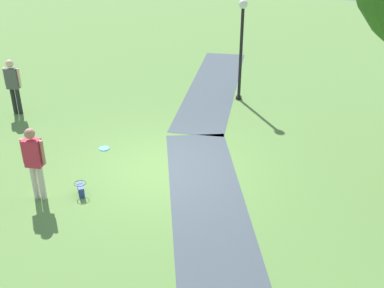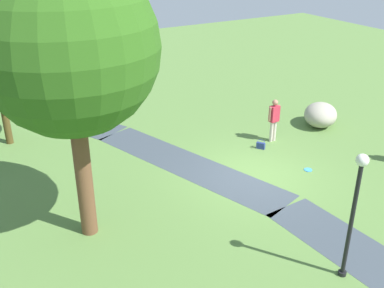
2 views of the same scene
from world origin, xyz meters
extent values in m
plane|color=#577B3B|center=(0.00, 0.00, 0.00)|extent=(48.00, 48.00, 0.00)
cube|color=#3B444C|center=(1.79, 1.57, 0.00)|extent=(8.11, 4.02, 0.01)
cube|color=#3B444C|center=(9.16, 4.61, 0.00)|extent=(7.87, 5.05, 0.01)
cylinder|color=brown|center=(-0.29, 5.79, 1.80)|extent=(0.43, 0.43, 3.60)
sphere|color=#2D5C19|center=(-0.29, 5.79, 5.08)|extent=(4.21, 4.21, 4.21)
cylinder|color=#4D3E1B|center=(6.76, 6.64, 1.12)|extent=(0.27, 0.27, 2.23)
cylinder|color=black|center=(-4.98, 1.12, 0.05)|extent=(0.20, 0.20, 0.10)
cylinder|color=black|center=(-4.98, 1.12, 1.47)|extent=(0.10, 0.10, 2.94)
sphere|color=white|center=(-4.98, 1.12, 3.08)|extent=(0.28, 0.28, 0.28)
ellipsoid|color=#A29C8A|center=(2.07, -4.95, 0.49)|extent=(2.12, 2.14, 0.98)
cylinder|color=beige|center=(1.85, -2.19, 0.41)|extent=(0.13, 0.13, 0.83)
cylinder|color=beige|center=(1.86, -2.35, 0.41)|extent=(0.13, 0.13, 0.83)
cube|color=#BA293C|center=(1.85, -2.27, 1.13)|extent=(0.26, 0.37, 0.62)
cylinder|color=#A8705B|center=(1.84, -2.05, 1.17)|extent=(0.08, 0.08, 0.55)
cylinder|color=#A8705B|center=(1.87, -2.49, 1.17)|extent=(0.08, 0.08, 0.55)
sphere|color=#A8705B|center=(1.85, -2.27, 1.59)|extent=(0.22, 0.22, 0.22)
cube|color=navy|center=(1.53, -1.45, 0.12)|extent=(0.33, 0.27, 0.24)
torus|color=navy|center=(1.53, -1.45, 0.30)|extent=(0.38, 0.38, 0.02)
cube|color=brown|center=(2.62, -5.60, 0.20)|extent=(0.32, 0.34, 0.40)
cube|color=brown|center=(2.51, -5.53, 0.12)|extent=(0.15, 0.20, 0.18)
cylinder|color=#3A94DF|center=(-0.64, -1.82, 0.01)|extent=(0.28, 0.28, 0.02)
camera|label=1|loc=(9.48, 3.02, 5.83)|focal=43.83mm
camera|label=2|loc=(-10.58, 8.48, 7.49)|focal=42.69mm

